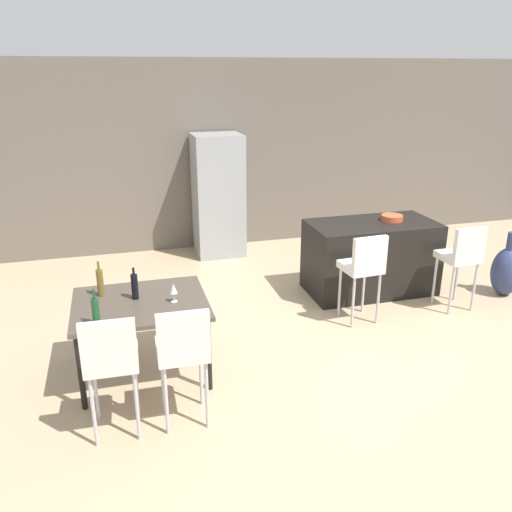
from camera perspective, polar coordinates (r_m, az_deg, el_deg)
The scene contains 15 objects.
ground_plane at distance 6.16m, azimuth 9.41°, elevation -6.87°, with size 10.00×10.00×0.00m, color tan.
back_wall at distance 8.54m, azimuth 1.14°, elevation 11.12°, with size 10.00×0.12×2.90m, color #665B51.
kitchen_island at distance 6.84m, azimuth 12.41°, elevation -0.12°, with size 1.61×0.82×0.92m, color black.
bar_chair_left at distance 5.88m, azimuth 11.70°, elevation -0.93°, with size 0.43×0.43×1.05m.
bar_chair_middle at distance 6.53m, azimuth 21.60°, elevation 0.16°, with size 0.42×0.42×1.05m.
dining_table at distance 4.90m, azimuth -12.52°, elevation -5.62°, with size 1.20×0.99×0.74m.
dining_chair_near at distance 4.13m, azimuth -15.60°, elevation -10.63°, with size 0.41×0.41×1.05m.
dining_chair_far at distance 4.14m, azimuth -8.01°, elevation -9.89°, with size 0.41×0.41×1.05m.
wine_bottle_right at distance 4.90m, azimuth -13.13°, elevation -3.24°, with size 0.06×0.06×0.30m.
wine_bottle_inner at distance 4.50m, azimuth -17.14°, elevation -5.78°, with size 0.06×0.06×0.32m.
wine_bottle_end at distance 5.04m, azimuth -16.68°, elevation -2.78°, with size 0.06×0.06×0.34m.
wine_glass_left at distance 4.77m, azimuth -9.02°, elevation -3.60°, with size 0.07×0.07×0.17m.
refrigerator at distance 8.01m, azimuth -4.17°, elevation 6.62°, with size 0.72×0.68×1.84m, color #939699.
fruit_bowl at distance 6.86m, azimuth 14.66°, elevation 4.07°, with size 0.27×0.27×0.07m, color #C6512D.
floor_vase at distance 7.33m, azimuth 25.72°, elevation -1.46°, with size 0.37×0.37×0.83m.
Camera 1 is at (-2.41, -4.96, 2.74)m, focal length 36.56 mm.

